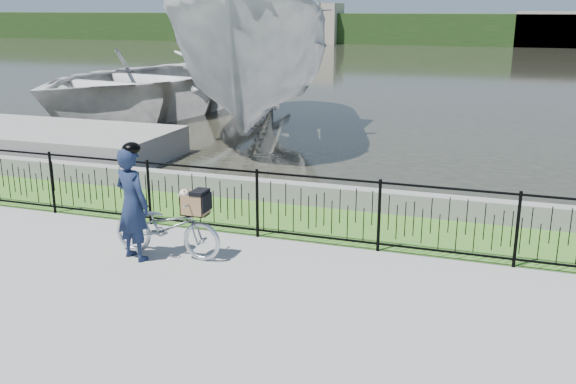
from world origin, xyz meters
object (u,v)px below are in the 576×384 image
(cyclist, at_px, (132,202))
(boat_far, at_px, (150,81))
(boat_near, at_px, (260,55))
(bicycle_rig, at_px, (168,226))

(cyclist, height_order, boat_far, boat_far)
(boat_near, height_order, boat_far, boat_near)
(cyclist, bearing_deg, boat_far, 119.23)
(cyclist, relative_size, boat_near, 0.15)
(bicycle_rig, xyz_separation_m, boat_far, (-7.32, 12.07, 0.64))
(bicycle_rig, xyz_separation_m, cyclist, (-0.42, -0.26, 0.41))
(bicycle_rig, relative_size, boat_far, 0.15)
(cyclist, bearing_deg, bicycle_rig, 31.63)
(bicycle_rig, height_order, boat_near, boat_near)
(boat_far, bearing_deg, bicycle_rig, -58.75)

